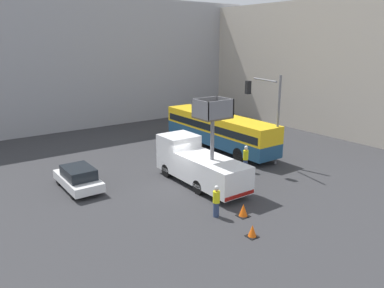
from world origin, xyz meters
The scene contains 11 objects.
ground_plane centered at (0.00, 0.00, 0.00)m, with size 120.00×120.00×0.00m, color #333335.
building_backdrop_far centered at (0.00, 24.24, 6.71)m, with size 44.00×10.00×13.43m.
building_backdrop_side centered at (23.78, 5.52, 6.45)m, with size 10.00×28.00×12.90m.
utility_truck centered at (1.06, -0.19, 1.46)m, with size 2.31×7.38×5.78m.
city_bus centered at (7.45, 5.48, 1.74)m, with size 2.49×12.26×2.91m.
traffic_light_pole centered at (7.33, -0.20, 4.44)m, with size 2.92×2.67×6.70m.
road_worker_near_truck centered at (-0.99, -4.55, 0.89)m, with size 0.38×0.38×1.78m.
road_worker_directing centered at (5.23, -0.25, 0.97)m, with size 0.38×0.38×1.91m.
traffic_cone_near_truck centered at (0.22, -5.36, 0.33)m, with size 0.61×0.61×0.70m.
traffic_cone_mid_road centered at (-0.93, -7.21, 0.29)m, with size 0.54×0.54×0.61m.
parked_car_curbside centered at (-5.63, 3.49, 0.75)m, with size 1.87×4.33×1.48m.
Camera 1 is at (-12.68, -18.62, 9.18)m, focal length 35.00 mm.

